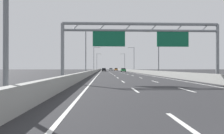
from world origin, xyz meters
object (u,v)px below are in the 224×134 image
(sign_gantry, at_px, (141,37))
(green_car, at_px, (123,70))
(streetlamp_left_far, at_px, (94,58))
(silver_car, at_px, (111,69))
(black_car, at_px, (104,70))
(streetlamp_right_mid, at_px, (157,50))
(streetlamp_left_distant, at_px, (97,61))
(streetlamp_right_distant, at_px, (124,61))
(orange_car, at_px, (116,69))
(streetlamp_right_far, at_px, (133,58))
(streetlamp_left_mid, at_px, (87,49))

(sign_gantry, height_order, green_car, sign_gantry)
(streetlamp_left_far, distance_m, silver_car, 40.70)
(streetlamp_left_far, relative_size, black_car, 2.10)
(streetlamp_right_mid, relative_size, streetlamp_left_distant, 1.00)
(sign_gantry, bearing_deg, streetlamp_left_distant, 94.52)
(streetlamp_left_far, relative_size, streetlamp_right_distant, 1.00)
(streetlamp_right_distant, xyz_separation_m, green_car, (-3.66, -33.44, -4.63))
(streetlamp_left_far, relative_size, streetlamp_left_distant, 1.00)
(green_car, relative_size, orange_car, 0.99)
(streetlamp_left_distant, xyz_separation_m, streetlamp_right_distant, (14.93, 0.00, 0.00))
(streetlamp_right_far, height_order, green_car, streetlamp_right_far)
(streetlamp_right_far, distance_m, streetlamp_left_distant, 39.11)
(green_car, bearing_deg, silver_car, 95.69)
(sign_gantry, xyz_separation_m, black_car, (-3.83, 71.13, -4.07))
(streetlamp_left_mid, height_order, streetlamp_right_distant, same)
(streetlamp_right_far, relative_size, silver_car, 2.27)
(silver_car, height_order, green_car, silver_car)
(streetlamp_right_distant, bearing_deg, sign_gantry, -94.52)
(sign_gantry, height_order, streetlamp_left_mid, streetlamp_left_mid)
(sign_gantry, xyz_separation_m, streetlamp_left_mid, (-7.46, 22.16, 0.56))
(black_car, bearing_deg, orange_car, 76.98)
(streetlamp_right_mid, height_order, streetlamp_left_far, same)
(streetlamp_left_mid, xyz_separation_m, streetlamp_left_distant, (0.00, 72.29, 0.00))
(streetlamp_left_mid, distance_m, green_car, 40.72)
(streetlamp_right_mid, xyz_separation_m, streetlamp_left_far, (-14.93, 36.15, 0.00))
(orange_car, bearing_deg, green_car, -89.39)
(streetlamp_left_distant, relative_size, silver_car, 2.27)
(streetlamp_left_far, xyz_separation_m, black_car, (3.64, 12.82, -4.64))
(orange_car, bearing_deg, streetlamp_right_distant, -62.31)
(streetlamp_left_far, bearing_deg, streetlamp_right_far, 0.00)
(streetlamp_left_far, relative_size, streetlamp_right_far, 1.00)
(streetlamp_right_distant, xyz_separation_m, orange_car, (-4.10, 7.81, -4.64))
(sign_gantry, xyz_separation_m, streetlamp_right_distant, (7.47, 94.45, 0.56))
(streetlamp_right_mid, distance_m, streetlamp_left_far, 39.11)
(streetlamp_right_far, xyz_separation_m, streetlamp_left_distant, (-14.93, 36.15, 0.00))
(streetlamp_right_mid, distance_m, silver_car, 76.36)
(streetlamp_left_mid, bearing_deg, streetlamp_right_distant, 78.33)
(streetlamp_right_distant, bearing_deg, streetlamp_right_far, -90.00)
(streetlamp_left_far, distance_m, streetlamp_right_far, 14.93)
(sign_gantry, xyz_separation_m, streetlamp_right_far, (7.47, 58.31, 0.56))
(streetlamp_left_mid, distance_m, streetlamp_left_far, 36.15)
(green_car, bearing_deg, sign_gantry, -93.57)
(streetlamp_left_mid, bearing_deg, streetlamp_left_far, 90.00)
(streetlamp_left_far, height_order, orange_car, streetlamp_left_far)
(black_car, bearing_deg, green_car, -52.95)
(silver_car, bearing_deg, streetlamp_right_distant, -25.94)
(streetlamp_left_distant, xyz_separation_m, green_car, (11.27, -33.44, -4.63))
(orange_car, bearing_deg, streetlamp_left_mid, -97.70)
(streetlamp_left_mid, xyz_separation_m, streetlamp_right_mid, (14.93, 0.00, 0.00))
(streetlamp_left_far, relative_size, orange_car, 2.22)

